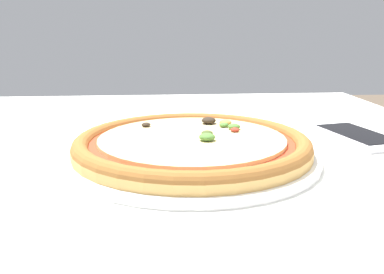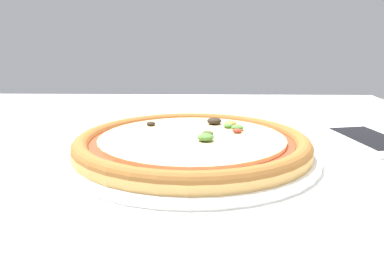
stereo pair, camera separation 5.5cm
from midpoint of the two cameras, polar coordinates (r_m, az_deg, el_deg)
dining_table at (r=0.59m, az=-17.81°, el=-11.55°), size 1.19×1.12×0.74m
pizza_plate at (r=0.56m, az=-2.83°, el=-1.31°), size 0.33×0.33×0.04m
cell_phone at (r=0.69m, az=19.06°, el=0.08°), size 0.10×0.16×0.01m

